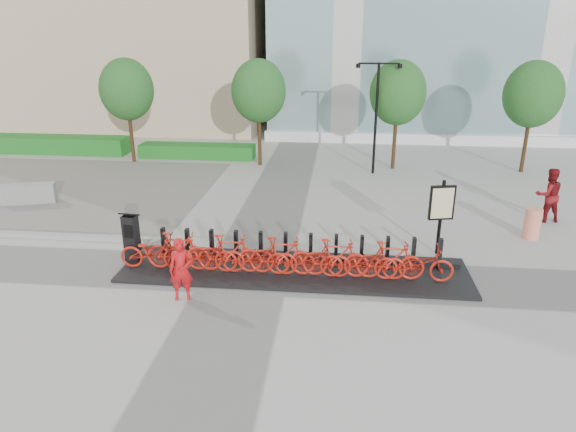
# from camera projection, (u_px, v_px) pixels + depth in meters

# --- Properties ---
(ground) EXTENTS (120.00, 120.00, 0.00)m
(ground) POSITION_uv_depth(u_px,v_px,m) (246.00, 274.00, 14.16)
(ground) COLOR #A2A2A2
(gravel_patch) EXTENTS (14.00, 14.00, 0.00)m
(gravel_patch) POSITION_uv_depth(u_px,v_px,m) (43.00, 189.00, 21.68)
(gravel_patch) COLOR #44423A
(gravel_patch) RESTS_ON ground
(hedge_a) EXTENTS (10.00, 1.40, 0.90)m
(hedge_a) POSITION_uv_depth(u_px,v_px,m) (38.00, 144.00, 27.99)
(hedge_a) COLOR #1D7324
(hedge_a) RESTS_ON ground
(hedge_b) EXTENTS (6.00, 1.20, 0.70)m
(hedge_b) POSITION_uv_depth(u_px,v_px,m) (198.00, 151.00, 26.86)
(hedge_b) COLOR #1D7324
(hedge_b) RESTS_ON ground
(tree_0) EXTENTS (2.60, 2.60, 5.10)m
(tree_0) POSITION_uv_depth(u_px,v_px,m) (127.00, 90.00, 24.92)
(tree_0) COLOR #4C3418
(tree_0) RESTS_ON ground
(tree_1) EXTENTS (2.60, 2.60, 5.10)m
(tree_1) POSITION_uv_depth(u_px,v_px,m) (259.00, 91.00, 24.28)
(tree_1) COLOR #4C3418
(tree_1) RESTS_ON ground
(tree_2) EXTENTS (2.60, 2.60, 5.10)m
(tree_2) POSITION_uv_depth(u_px,v_px,m) (398.00, 93.00, 23.65)
(tree_2) COLOR #4C3418
(tree_2) RESTS_ON ground
(tree_3) EXTENTS (2.60, 2.60, 5.10)m
(tree_3) POSITION_uv_depth(u_px,v_px,m) (533.00, 94.00, 23.06)
(tree_3) COLOR #4C3418
(tree_3) RESTS_ON ground
(streetlamp) EXTENTS (2.00, 0.20, 5.00)m
(streetlamp) POSITION_uv_depth(u_px,v_px,m) (377.00, 106.00, 22.97)
(streetlamp) COLOR black
(streetlamp) RESTS_ON ground
(dock_pad) EXTENTS (9.60, 2.40, 0.08)m
(dock_pad) POSITION_uv_depth(u_px,v_px,m) (294.00, 270.00, 14.30)
(dock_pad) COLOR black
(dock_pad) RESTS_ON ground
(dock_rail_posts) EXTENTS (8.02, 0.50, 0.85)m
(dock_rail_posts) POSITION_uv_depth(u_px,v_px,m) (298.00, 248.00, 14.58)
(dock_rail_posts) COLOR black
(dock_rail_posts) RESTS_ON dock_pad
(bike_0) EXTENTS (1.86, 0.65, 0.98)m
(bike_0) POSITION_uv_depth(u_px,v_px,m) (153.00, 252.00, 14.17)
(bike_0) COLOR #AE1D10
(bike_0) RESTS_ON dock_pad
(bike_1) EXTENTS (1.80, 0.51, 1.08)m
(bike_1) POSITION_uv_depth(u_px,v_px,m) (178.00, 251.00, 14.09)
(bike_1) COLOR #AE1D10
(bike_1) RESTS_ON dock_pad
(bike_2) EXTENTS (1.86, 0.65, 0.98)m
(bike_2) POSITION_uv_depth(u_px,v_px,m) (204.00, 254.00, 14.03)
(bike_2) COLOR #AE1D10
(bike_2) RESTS_ON dock_pad
(bike_3) EXTENTS (1.80, 0.51, 1.08)m
(bike_3) POSITION_uv_depth(u_px,v_px,m) (229.00, 253.00, 13.94)
(bike_3) COLOR #AE1D10
(bike_3) RESTS_ON dock_pad
(bike_4) EXTENTS (1.86, 0.65, 0.98)m
(bike_4) POSITION_uv_depth(u_px,v_px,m) (256.00, 256.00, 13.89)
(bike_4) COLOR #AE1D10
(bike_4) RESTS_ON dock_pad
(bike_5) EXTENTS (1.80, 0.51, 1.08)m
(bike_5) POSITION_uv_depth(u_px,v_px,m) (282.00, 256.00, 13.80)
(bike_5) COLOR #AE1D10
(bike_5) RESTS_ON dock_pad
(bike_6) EXTENTS (1.86, 0.65, 0.98)m
(bike_6) POSITION_uv_depth(u_px,v_px,m) (309.00, 259.00, 13.75)
(bike_6) COLOR #AE1D10
(bike_6) RESTS_ON dock_pad
(bike_7) EXTENTS (1.80, 0.51, 1.08)m
(bike_7) POSITION_uv_depth(u_px,v_px,m) (336.00, 258.00, 13.66)
(bike_7) COLOR #AE1D10
(bike_7) RESTS_ON dock_pad
(bike_8) EXTENTS (1.86, 0.65, 0.98)m
(bike_8) POSITION_uv_depth(u_px,v_px,m) (363.00, 261.00, 13.61)
(bike_8) COLOR #AE1D10
(bike_8) RESTS_ON dock_pad
(bike_9) EXTENTS (1.80, 0.51, 1.08)m
(bike_9) POSITION_uv_depth(u_px,v_px,m) (390.00, 260.00, 13.52)
(bike_9) COLOR #AE1D10
(bike_9) RESTS_ON dock_pad
(bike_10) EXTENTS (1.86, 0.65, 0.98)m
(bike_10) POSITION_uv_depth(u_px,v_px,m) (418.00, 264.00, 13.47)
(bike_10) COLOR #AE1D10
(bike_10) RESTS_ON dock_pad
(kiosk) EXTENTS (0.50, 0.43, 1.49)m
(kiosk) POSITION_uv_depth(u_px,v_px,m) (131.00, 237.00, 14.60)
(kiosk) COLOR black
(kiosk) RESTS_ON dock_pad
(worker_red) EXTENTS (0.65, 0.50, 1.61)m
(worker_red) POSITION_uv_depth(u_px,v_px,m) (181.00, 270.00, 12.60)
(worker_red) COLOR red
(worker_red) RESTS_ON ground
(pedestrian) EXTENTS (1.03, 0.86, 1.91)m
(pedestrian) POSITION_uv_depth(u_px,v_px,m) (549.00, 195.00, 17.76)
(pedestrian) COLOR maroon
(pedestrian) RESTS_ON ground
(construction_barrel) EXTENTS (0.59, 0.59, 1.00)m
(construction_barrel) POSITION_uv_depth(u_px,v_px,m) (532.00, 224.00, 16.41)
(construction_barrel) COLOR #EA3500
(construction_barrel) RESTS_ON ground
(jersey_barrier) EXTENTS (2.02, 1.11, 0.75)m
(jersey_barrier) POSITION_uv_depth(u_px,v_px,m) (29.00, 194.00, 19.81)
(jersey_barrier) COLOR gray
(jersey_barrier) RESTS_ON ground
(map_sign) EXTENTS (0.75, 0.28, 2.29)m
(map_sign) POSITION_uv_depth(u_px,v_px,m) (442.00, 206.00, 14.94)
(map_sign) COLOR black
(map_sign) RESTS_ON ground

